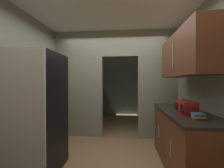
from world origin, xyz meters
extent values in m
plane|color=#93704C|center=(0.00, 0.00, 0.00)|extent=(20.00, 20.00, 0.00)
cube|color=silver|center=(0.00, 0.41, 2.69)|extent=(3.46, 6.71, 0.06)
cube|color=gray|center=(-0.92, 1.35, 1.33)|extent=(1.23, 0.12, 2.66)
cube|color=gray|center=(1.06, 1.35, 1.33)|extent=(0.94, 0.12, 2.66)
cube|color=gray|center=(0.14, 1.35, 2.34)|extent=(0.89, 0.12, 0.64)
cube|color=slate|center=(0.00, 4.04, 1.33)|extent=(3.06, 0.10, 2.66)
cube|color=slate|center=(-1.48, 2.70, 1.33)|extent=(0.10, 2.69, 2.66)
cube|color=slate|center=(1.48, 2.70, 1.33)|extent=(0.10, 2.69, 2.66)
cube|color=black|center=(-1.09, -0.21, 0.91)|extent=(0.75, 0.74, 1.83)
cube|color=#B7BABC|center=(-1.09, -0.59, 0.91)|extent=(0.75, 0.03, 1.83)
cube|color=brown|center=(1.21, 0.03, 0.44)|extent=(0.60, 1.69, 0.88)
cube|color=black|center=(1.21, 0.03, 0.90)|extent=(0.64, 1.69, 0.04)
cylinder|color=#B7BABC|center=(0.90, -0.34, 0.48)|extent=(0.01, 0.01, 0.22)
cylinder|color=#B7BABC|center=(0.90, 0.40, 0.48)|extent=(0.01, 0.01, 0.22)
cube|color=brown|center=(1.21, 0.03, 1.81)|extent=(0.34, 1.52, 0.67)
cylinder|color=#B7BABC|center=(1.03, 0.03, 1.81)|extent=(0.01, 0.01, 0.40)
cube|color=maroon|center=(1.18, -0.11, 1.01)|extent=(0.19, 0.41, 0.18)
cylinder|color=#262626|center=(1.18, -0.11, 1.12)|extent=(0.02, 0.28, 0.02)
cylinder|color=black|center=(1.08, -0.23, 1.01)|extent=(0.01, 0.12, 0.12)
cylinder|color=black|center=(1.08, 0.01, 1.01)|extent=(0.01, 0.12, 0.12)
cube|color=#388C47|center=(1.19, -0.45, 0.93)|extent=(0.10, 0.11, 0.02)
cube|color=gold|center=(1.20, -0.46, 0.95)|extent=(0.12, 0.16, 0.02)
cube|color=#8C3893|center=(1.18, -0.45, 0.97)|extent=(0.12, 0.13, 0.01)
cube|color=#2D609E|center=(1.19, -0.45, 0.98)|extent=(0.13, 0.15, 0.02)
camera|label=1|loc=(0.31, -2.40, 1.38)|focal=23.96mm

